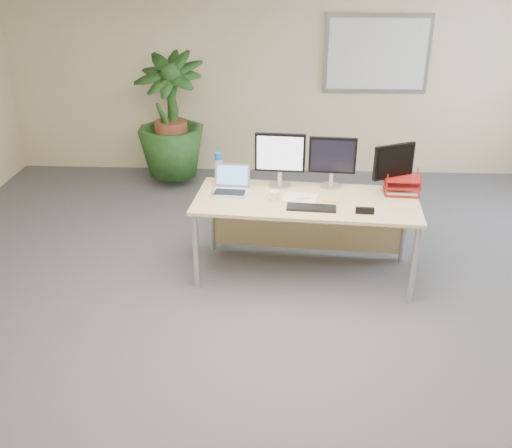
{
  "coord_description": "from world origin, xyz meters",
  "views": [
    {
      "loc": [
        0.05,
        -3.32,
        2.72
      ],
      "look_at": [
        -0.12,
        0.35,
        0.94
      ],
      "focal_mm": 40.0,
      "sensor_mm": 36.0,
      "label": 1
    }
  ],
  "objects_px": {
    "monitor_right": "(332,159)",
    "desk": "(306,211)",
    "laptop": "(231,185)",
    "floor_plant": "(171,128)",
    "monitor_left": "(280,157)"
  },
  "relations": [
    {
      "from": "desk",
      "to": "monitor_left",
      "type": "bearing_deg",
      "value": 144.83
    },
    {
      "from": "laptop",
      "to": "monitor_right",
      "type": "bearing_deg",
      "value": 8.43
    },
    {
      "from": "desk",
      "to": "laptop",
      "type": "bearing_deg",
      "value": 176.05
    },
    {
      "from": "monitor_right",
      "to": "monitor_left",
      "type": "bearing_deg",
      "value": -179.07
    },
    {
      "from": "monitor_left",
      "to": "laptop",
      "type": "bearing_deg",
      "value": -163.79
    },
    {
      "from": "monitor_right",
      "to": "desk",
      "type": "bearing_deg",
      "value": -141.0
    },
    {
      "from": "laptop",
      "to": "monitor_left",
      "type": "bearing_deg",
      "value": 16.21
    },
    {
      "from": "floor_plant",
      "to": "monitor_left",
      "type": "distance_m",
      "value": 2.3
    },
    {
      "from": "floor_plant",
      "to": "laptop",
      "type": "height_order",
      "value": "floor_plant"
    },
    {
      "from": "desk",
      "to": "laptop",
      "type": "distance_m",
      "value": 0.72
    },
    {
      "from": "desk",
      "to": "laptop",
      "type": "xyz_separation_m",
      "value": [
        -0.68,
        0.05,
        0.22
      ]
    },
    {
      "from": "desk",
      "to": "monitor_left",
      "type": "relative_size",
      "value": 3.99
    },
    {
      "from": "desk",
      "to": "monitor_left",
      "type": "distance_m",
      "value": 0.54
    },
    {
      "from": "floor_plant",
      "to": "monitor_left",
      "type": "relative_size",
      "value": 2.98
    },
    {
      "from": "desk",
      "to": "monitor_right",
      "type": "bearing_deg",
      "value": 39.0
    }
  ]
}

